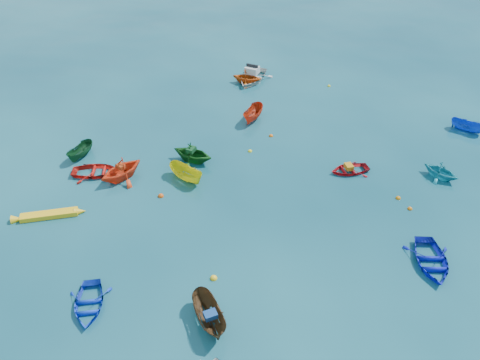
{
  "coord_description": "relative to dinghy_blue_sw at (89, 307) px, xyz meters",
  "views": [
    {
      "loc": [
        -2.6,
        -19.58,
        19.31
      ],
      "look_at": [
        0.0,
        5.0,
        0.4
      ],
      "focal_mm": 35.0,
      "sensor_mm": 36.0,
      "label": 1
    }
  ],
  "objects": [
    {
      "name": "sampan_brown_mid",
      "position": [
        5.99,
        -1.56,
        0.0
      ],
      "size": [
        2.04,
        3.35,
        1.22
      ],
      "primitive_type": "imported",
      "rotation": [
        0.0,
        0.0,
        0.29
      ],
      "color": "brown",
      "rests_on": "ground"
    },
    {
      "name": "tarp_orange_b",
      "position": [
        16.22,
        9.79,
        0.44
      ],
      "size": [
        0.57,
        0.7,
        0.31
      ],
      "primitive_type": "cube",
      "rotation": [
        0.0,
        0.0,
        -1.45
      ],
      "color": "orange",
      "rests_on": "dinghy_red_ne"
    },
    {
      "name": "sampan_green_far",
      "position": [
        -2.53,
        13.63,
        0.0
      ],
      "size": [
        2.08,
        2.75,
        1.0
      ],
      "primitive_type": "imported",
      "rotation": [
        0.0,
        0.0,
        -0.49
      ],
      "color": "#0F421F",
      "rests_on": "ground"
    },
    {
      "name": "motorboat_white",
      "position": [
        11.39,
        24.91,
        0.0
      ],
      "size": [
        4.86,
        5.28,
        1.49
      ],
      "primitive_type": "imported",
      "rotation": [
        0.0,
        0.0,
        -0.54
      ],
      "color": "silver",
      "rests_on": "ground"
    },
    {
      "name": "buoy_or_c",
      "position": [
        3.33,
        8.42,
        0.0
      ],
      "size": [
        0.39,
        0.39,
        0.39
      ],
      "primitive_type": "sphere",
      "color": "#DF4B0C",
      "rests_on": "ground"
    },
    {
      "name": "dinghy_orange_far",
      "position": [
        10.83,
        24.39,
        0.0
      ],
      "size": [
        3.33,
        3.13,
        1.41
      ],
      "primitive_type": "imported",
      "rotation": [
        0.0,
        0.0,
        1.19
      ],
      "color": "orange",
      "rests_on": "ground"
    },
    {
      "name": "sampan_blue_far",
      "position": [
        27.08,
        14.1,
        0.0
      ],
      "size": [
        2.65,
        2.43,
        1.01
      ],
      "primitive_type": "imported",
      "rotation": [
        0.0,
        0.0,
        0.88
      ],
      "color": "blue",
      "rests_on": "ground"
    },
    {
      "name": "tarp_orange_a",
      "position": [
        0.7,
        10.72,
        0.97
      ],
      "size": [
        0.7,
        0.71,
        0.28
      ],
      "primitive_type": "cube",
      "rotation": [
        0.0,
        0.0,
        -0.86
      ],
      "color": "#B23612",
      "rests_on": "dinghy_orange_w"
    },
    {
      "name": "dinghy_red_nw",
      "position": [
        -1.17,
        11.36,
        0.0
      ],
      "size": [
        3.38,
        2.49,
        0.68
      ],
      "primitive_type": "imported",
      "rotation": [
        0.0,
        0.0,
        1.53
      ],
      "color": "red",
      "rests_on": "ground"
    },
    {
      "name": "buoy_or_e",
      "position": [
        11.62,
        14.94,
        0.0
      ],
      "size": [
        0.32,
        0.32,
        0.32
      ],
      "primitive_type": "sphere",
      "color": "#FF650D",
      "rests_on": "ground"
    },
    {
      "name": "dinghy_red_ne",
      "position": [
        16.32,
        9.8,
        0.0
      ],
      "size": [
        2.94,
        2.27,
        0.56
      ],
      "primitive_type": "imported",
      "rotation": [
        0.0,
        0.0,
        -1.45
      ],
      "color": "#B30E16",
      "rests_on": "ground"
    },
    {
      "name": "tarp_blue_a",
      "position": [
        6.03,
        -1.71,
        0.76
      ],
      "size": [
        0.72,
        0.62,
        0.3
      ],
      "primitive_type": "cube",
      "rotation": [
        0.0,
        0.0,
        0.29
      ],
      "color": "navy",
      "rests_on": "sampan_brown_mid"
    },
    {
      "name": "dinghy_orange_w",
      "position": [
        0.66,
        10.68,
        0.0
      ],
      "size": [
        4.17,
        4.13,
        1.66
      ],
      "primitive_type": "imported",
      "rotation": [
        0.0,
        0.0,
        -0.86
      ],
      "color": "#F43D17",
      "rests_on": "ground"
    },
    {
      "name": "buoy_ye_a",
      "position": [
        6.33,
        1.16,
        0.0
      ],
      "size": [
        0.39,
        0.39,
        0.39
      ],
      "primitive_type": "sphere",
      "color": "yellow",
      "rests_on": "ground"
    },
    {
      "name": "sampan_orange_n",
      "position": [
        10.57,
        17.64,
        0.0
      ],
      "size": [
        2.44,
        3.17,
        1.16
      ],
      "primitive_type": "imported",
      "rotation": [
        0.0,
        0.0,
        -0.51
      ],
      "color": "red",
      "rests_on": "ground"
    },
    {
      "name": "ground",
      "position": [
        8.58,
        4.1,
        0.0
      ],
      "size": [
        160.0,
        160.0,
        0.0
      ],
      "primitive_type": "plane",
      "color": "#093747",
      "rests_on": "ground"
    },
    {
      "name": "buoy_ye_c",
      "position": [
        9.74,
        13.0,
        0.0
      ],
      "size": [
        0.31,
        0.31,
        0.31
      ],
      "primitive_type": "sphere",
      "color": "yellow",
      "rests_on": "ground"
    },
    {
      "name": "dinghy_green_n",
      "position": [
        5.51,
        12.22,
        0.0
      ],
      "size": [
        3.85,
        3.7,
        1.56
      ],
      "primitive_type": "imported",
      "rotation": [
        0.0,
        0.0,
        1.05
      ],
      "color": "#135317",
      "rests_on": "ground"
    },
    {
      "name": "sampan_yellow_mid",
      "position": [
        5.03,
        10.08,
        0.0
      ],
      "size": [
        2.81,
        2.9,
        1.13
      ],
      "primitive_type": "imported",
      "rotation": [
        0.0,
        0.0,
        0.75
      ],
      "color": "yellow",
      "rests_on": "ground"
    },
    {
      "name": "buoy_ye_d",
      "position": [
        0.6,
        12.17,
        0.0
      ],
      "size": [
        0.33,
        0.33,
        0.33
      ],
      "primitive_type": "sphere",
      "color": "yellow",
      "rests_on": "ground"
    },
    {
      "name": "tarp_green_b",
      "position": [
        5.42,
        12.27,
        0.94
      ],
      "size": [
        0.77,
        0.83,
        0.32
      ],
      "primitive_type": "cube",
      "rotation": [
        0.0,
        0.0,
        1.05
      ],
      "color": "#10431E",
      "rests_on": "dinghy_green_n"
    },
    {
      "name": "buoy_ye_e",
      "position": [
        18.3,
        22.94,
        0.0
      ],
      "size": [
        0.3,
        0.3,
        0.3
      ],
      "primitive_type": "sphere",
      "color": "yellow",
      "rests_on": "ground"
    },
    {
      "name": "buoy_ye_b",
      "position": [
        -4.84,
        7.19,
        0.0
      ],
      "size": [
        0.31,
        0.31,
        0.31
      ],
      "primitive_type": "sphere",
      "color": "yellow",
      "rests_on": "ground"
    },
    {
      "name": "dinghy_blue_sw",
      "position": [
        0.0,
        0.0,
        0.0
      ],
      "size": [
        2.28,
        3.1,
        0.63
      ],
      "primitive_type": "imported",
      "rotation": [
        0.0,
        0.0,
        0.04
      ],
      "color": "#1037D0",
      "rests_on": "ground"
    },
    {
      "name": "kayak_yellow",
      "position": [
        -3.44,
        7.15,
        0.0
      ],
      "size": [
        4.14,
        0.99,
        0.42
      ],
      "primitive_type": null,
      "rotation": [
        0.0,
        0.0,
        1.66
      ],
      "color": "yellow",
      "rests_on": "ground"
    },
    {
      "name": "dinghy_cyan_se",
      "position": [
        22.27,
        8.5,
        0.0
      ],
      "size": [
        3.13,
        3.18,
        1.27
      ],
      "primitive_type": "imported",
      "rotation": [
        0.0,
        0.0,
        0.68
      ],
      "color": "teal",
      "rests_on": "ground"
    },
    {
      "name": "buoy_or_d",
      "position": [
        18.61,
        6.59,
        0.0
      ],
      "size": [
        0.33,
        0.33,
        0.33
      ],
      "primitive_type": "sphere",
      "color": "orange",
      "rests_on": "ground"
    },
    {
      "name": "buoy_or_b",
      "position": [
        18.95,
        5.5,
        0.0
      ],
      "size": [
        0.31,
        0.31,
        0.31
      ],
      "primitive_type": "sphere",
      "color": "orange",
      "rests_on": "ground"
    },
    {
      "name": "dinghy_blue_se",
      "position": [
        18.26,
        0.96,
        0.0
      ],
      "size": [
        3.04,
        3.89,
        0.74
      ],
      "primitive_type": "imported",
      "rotation": [
        0.0,
        0.0,
        -0.15
      ],
      "color": "#0E19B2",
      "rests_on": "ground"
    }
  ]
}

